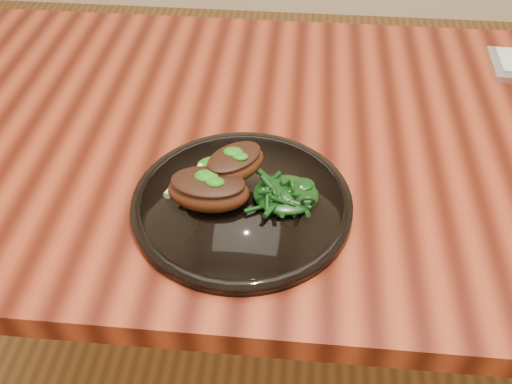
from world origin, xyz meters
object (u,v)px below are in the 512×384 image
plate (242,203)px  desk (356,174)px  lamb_chop_front (208,189)px  greens_heap (286,191)px

plate → desk: bearing=46.1°
lamb_chop_front → greens_heap: bearing=8.8°
desk → lamb_chop_front: bearing=-138.7°
plate → greens_heap: (0.06, 0.01, 0.02)m
plate → greens_heap: bearing=5.2°
desk → lamb_chop_front: size_ratio=12.88×
lamb_chop_front → desk: bearing=41.3°
desk → greens_heap: (-0.12, -0.18, 0.12)m
plate → lamb_chop_front: lamb_chop_front is taller
desk → greens_heap: 0.25m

